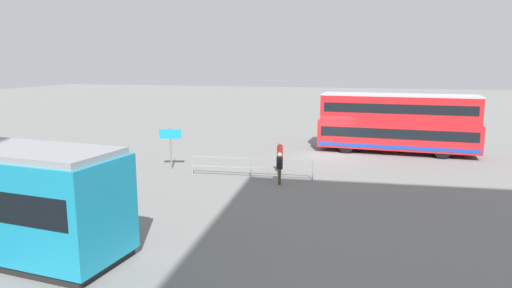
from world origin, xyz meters
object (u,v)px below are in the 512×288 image
(pedestrian_crossing, at_px, (280,166))
(info_sign, at_px, (170,140))
(pedestrian_near_railing, at_px, (280,155))
(double_decker_bus, at_px, (397,123))

(pedestrian_crossing, bearing_deg, info_sign, -13.23)
(pedestrian_near_railing, relative_size, pedestrian_crossing, 1.12)
(pedestrian_near_railing, height_order, pedestrian_crossing, pedestrian_near_railing)
(double_decker_bus, bearing_deg, pedestrian_near_railing, 50.59)
(pedestrian_near_railing, height_order, info_sign, info_sign)
(pedestrian_crossing, distance_m, info_sign, 6.89)
(pedestrian_near_railing, xyz_separation_m, pedestrian_crossing, (-0.42, 2.06, -0.12))
(pedestrian_crossing, bearing_deg, pedestrian_near_railing, -78.46)
(double_decker_bus, bearing_deg, info_sign, 33.15)
(double_decker_bus, relative_size, pedestrian_near_railing, 5.75)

